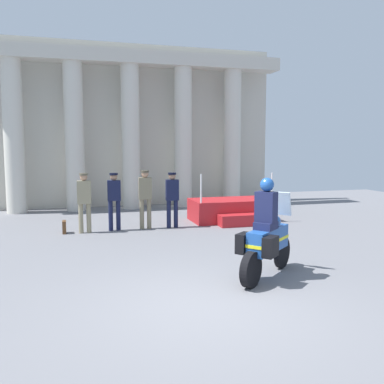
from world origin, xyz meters
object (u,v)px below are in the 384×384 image
at_px(reviewing_stand, 231,211).
at_px(motorcycle_with_rider, 267,236).
at_px(officer_in_row_1, 114,197).
at_px(officer_in_row_3, 172,195).
at_px(briefcase_on_ground, 64,227).
at_px(officer_in_row_0, 84,198).
at_px(officer_in_row_2, 145,194).

height_order(reviewing_stand, motorcycle_with_rider, motorcycle_with_rider).
bearing_deg(officer_in_row_1, officer_in_row_3, -176.60).
distance_m(reviewing_stand, motorcycle_with_rider, 6.03).
height_order(officer_in_row_1, briefcase_on_ground, officer_in_row_1).
relative_size(officer_in_row_0, briefcase_on_ground, 4.75).
distance_m(officer_in_row_2, motorcycle_with_rider, 5.44).
bearing_deg(officer_in_row_1, officer_in_row_2, -175.10).
bearing_deg(officer_in_row_3, motorcycle_with_rider, 100.74).
relative_size(officer_in_row_0, officer_in_row_3, 1.02).
xyz_separation_m(officer_in_row_0, briefcase_on_ground, (-0.57, 0.10, -0.83)).
relative_size(reviewing_stand, officer_in_row_2, 1.46).
distance_m(officer_in_row_1, officer_in_row_3, 1.73).
distance_m(reviewing_stand, officer_in_row_0, 4.79).
bearing_deg(reviewing_stand, officer_in_row_3, -164.39).
xyz_separation_m(officer_in_row_2, motorcycle_with_rider, (1.40, -5.26, -0.24)).
distance_m(officer_in_row_0, officer_in_row_1, 0.85).
bearing_deg(briefcase_on_ground, officer_in_row_3, -0.55).
xyz_separation_m(officer_in_row_0, officer_in_row_1, (0.84, 0.10, -0.01)).
height_order(officer_in_row_0, briefcase_on_ground, officer_in_row_0).
bearing_deg(officer_in_row_2, reviewing_stand, -164.93).
relative_size(officer_in_row_0, officer_in_row_1, 1.01).
distance_m(reviewing_stand, briefcase_on_ground, 5.30).
xyz_separation_m(officer_in_row_2, briefcase_on_ground, (-2.33, -0.01, -0.86)).
distance_m(officer_in_row_0, officer_in_row_2, 1.76).
height_order(officer_in_row_1, officer_in_row_3, officer_in_row_1).
distance_m(reviewing_stand, officer_in_row_1, 3.95).
height_order(officer_in_row_3, briefcase_on_ground, officer_in_row_3).
bearing_deg(briefcase_on_ground, reviewing_stand, 6.10).
xyz_separation_m(officer_in_row_3, briefcase_on_ground, (-3.15, 0.03, -0.81)).
bearing_deg(officer_in_row_2, motorcycle_with_rider, 109.24).
height_order(reviewing_stand, officer_in_row_1, officer_in_row_1).
bearing_deg(reviewing_stand, officer_in_row_1, -171.66).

